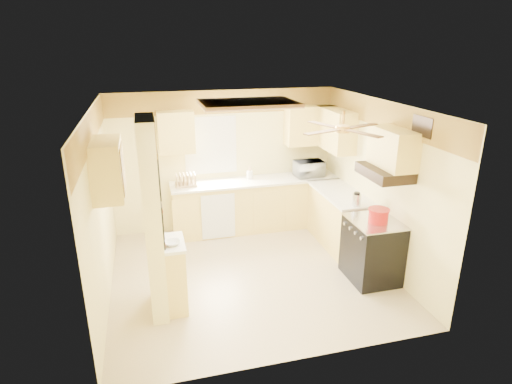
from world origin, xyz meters
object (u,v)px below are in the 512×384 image
object	(u,v)px
bowl	(173,243)
kettle	(357,199)
stove	(372,250)
dutch_oven	(378,215)
microwave	(309,169)

from	to	relation	value
bowl	kettle	distance (m)	2.87
stove	dutch_oven	size ratio (longest dim) A/B	3.11
microwave	kettle	xyz separation A→B (m)	(0.16, -1.57, -0.05)
stove	microwave	distance (m)	2.21
kettle	dutch_oven	bearing A→B (deg)	-87.22
bowl	dutch_oven	size ratio (longest dim) A/B	0.65
microwave	kettle	bearing A→B (deg)	93.29
stove	bowl	xyz separation A→B (m)	(-2.81, -0.08, 0.50)
microwave	bowl	xyz separation A→B (m)	(-2.64, -2.20, -0.12)
microwave	bowl	world-z (taller)	microwave
stove	kettle	xyz separation A→B (m)	(-0.01, 0.55, 0.58)
microwave	kettle	distance (m)	1.58
bowl	dutch_oven	distance (m)	2.82
kettle	stove	bearing A→B (deg)	-88.72
microwave	bowl	bearing A→B (deg)	37.51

